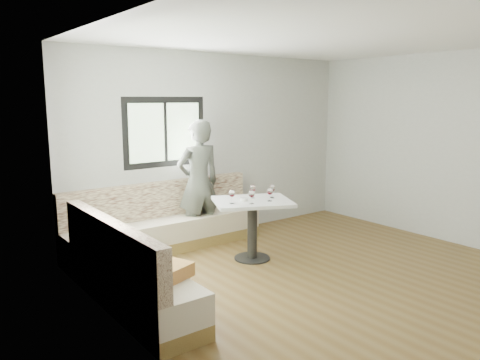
% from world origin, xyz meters
% --- Properties ---
extents(room, '(5.01, 5.01, 2.81)m').
position_xyz_m(room, '(-0.08, 0.08, 1.41)').
color(room, brown).
rests_on(room, ground).
extents(banquette, '(2.90, 2.80, 0.95)m').
position_xyz_m(banquette, '(-1.59, 1.62, 0.33)').
color(banquette, olive).
rests_on(banquette, ground).
extents(table, '(1.21, 1.11, 0.81)m').
position_xyz_m(table, '(-0.34, 1.19, 0.61)').
color(table, black).
rests_on(table, ground).
extents(person, '(0.70, 0.49, 1.83)m').
position_xyz_m(person, '(-0.53, 2.20, 0.91)').
color(person, '#4D5149').
rests_on(person, ground).
extents(olive_ramekin, '(0.10, 0.10, 0.04)m').
position_xyz_m(olive_ramekin, '(-0.45, 1.23, 0.83)').
color(olive_ramekin, white).
rests_on(olive_ramekin, table).
extents(wine_glass_a, '(0.08, 0.08, 0.18)m').
position_xyz_m(wine_glass_a, '(-0.67, 1.19, 0.93)').
color(wine_glass_a, white).
rests_on(wine_glass_a, table).
extents(wine_glass_b, '(0.08, 0.08, 0.18)m').
position_xyz_m(wine_glass_b, '(-0.49, 1.02, 0.93)').
color(wine_glass_b, white).
rests_on(wine_glass_b, table).
extents(wine_glass_c, '(0.08, 0.08, 0.18)m').
position_xyz_m(wine_glass_c, '(-0.19, 1.01, 0.93)').
color(wine_glass_c, white).
rests_on(wine_glass_c, table).
extents(wine_glass_d, '(0.08, 0.08, 0.18)m').
position_xyz_m(wine_glass_d, '(-0.25, 1.30, 0.93)').
color(wine_glass_d, white).
rests_on(wine_glass_d, table).
extents(wine_glass_e, '(0.08, 0.08, 0.18)m').
position_xyz_m(wine_glass_e, '(-0.03, 1.15, 0.93)').
color(wine_glass_e, white).
rests_on(wine_glass_e, table).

